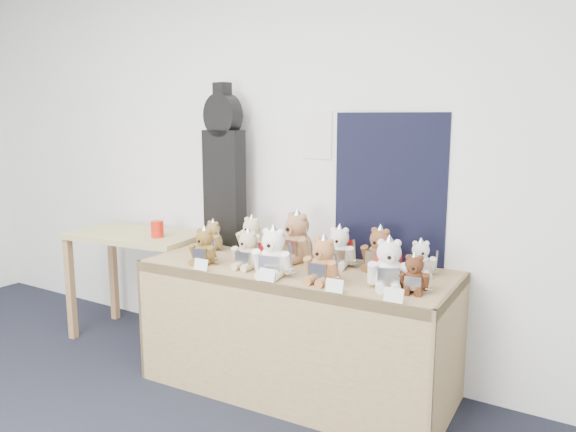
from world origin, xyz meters
The scene contains 22 objects.
room_shell centered at (0.38, 2.49, 1.51)m, with size 6.00×6.00×6.00m.
display_table centered at (0.49, 2.02, 0.60)m, with size 1.86×0.85×0.76m.
side_table centered at (-0.93, 2.15, 0.67)m, with size 1.01×0.64×0.80m.
guitar_case centered at (-0.25, 2.34, 1.29)m, with size 0.34×0.15×1.09m.
navy_board centered at (0.89, 2.46, 1.21)m, with size 0.67×0.02×0.89m, color black.
red_cup centered at (-0.68, 2.12, 0.85)m, with size 0.09×0.09×0.12m, color red.
teddy_front_far_left centered at (-0.02, 1.85, 0.86)m, with size 0.20×0.17×0.24m.
teddy_front_left centered at (0.26, 1.91, 0.86)m, with size 0.21×0.17×0.25m.
teddy_front_centre centered at (0.47, 1.85, 0.88)m, with size 0.25×0.22×0.30m.
teddy_front_right centered at (0.77, 1.88, 0.87)m, with size 0.23×0.19×0.28m.
teddy_front_far_right centered at (1.10, 1.97, 0.88)m, with size 0.24×0.23×0.29m.
teddy_front_end centered at (1.23, 1.98, 0.85)m, with size 0.18×0.16×0.22m.
teddy_back_left centered at (0.05, 2.23, 0.87)m, with size 0.21×0.17×0.26m.
teddy_back_centre_left centered at (0.41, 2.19, 0.90)m, with size 0.28×0.25×0.34m.
teddy_back_centre_right centered at (0.69, 2.22, 0.87)m, with size 0.22×0.20×0.27m.
teddy_back_right centered at (0.92, 2.27, 0.87)m, with size 0.23×0.19×0.28m.
teddy_back_end centered at (1.16, 2.29, 0.85)m, with size 0.19×0.18×0.22m.
teddy_back_far_left centered at (-0.21, 2.15, 0.85)m, with size 0.18×0.15×0.22m.
entry_card_a centered at (0.07, 1.71, 0.80)m, with size 0.09×0.00×0.07m, color silver.
entry_card_b centered at (0.51, 1.73, 0.80)m, with size 0.10×0.00×0.07m, color silver.
entry_card_c centered at (0.90, 1.75, 0.80)m, with size 0.09×0.00×0.07m, color silver.
entry_card_d centered at (1.21, 1.77, 0.80)m, with size 0.10×0.00×0.07m, color silver.
Camera 1 is at (2.12, -0.65, 1.63)m, focal length 35.00 mm.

